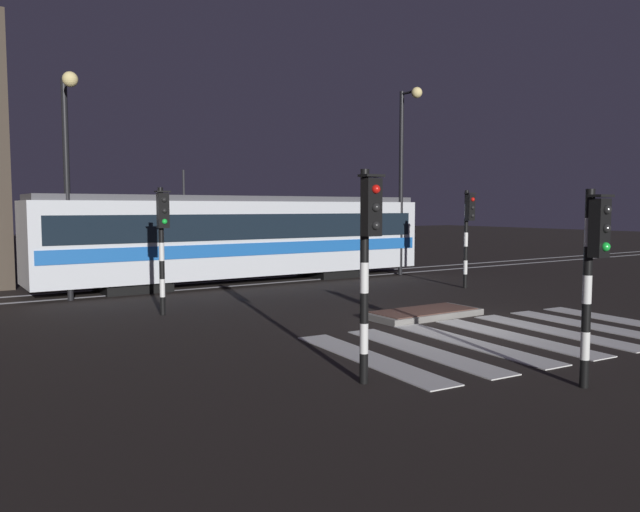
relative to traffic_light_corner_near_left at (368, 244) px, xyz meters
name	(u,v)px	position (x,y,z in m)	size (l,w,h in m)	color
ground_plane	(460,325)	(4.90, 2.70, -2.27)	(120.00, 120.00, 0.00)	black
rail_near	(267,283)	(4.90, 12.43, -2.26)	(80.00, 0.12, 0.03)	#59595E
rail_far	(249,279)	(4.90, 13.87, -2.26)	(80.00, 0.12, 0.03)	#59595E
crosswalk_zebra	(515,337)	(4.90, 1.06, -2.26)	(8.68, 5.04, 0.02)	silver
traffic_island	(423,313)	(4.98, 4.05, -2.18)	(3.07, 1.34, 0.18)	slate
traffic_light_corner_near_left	(368,244)	(0.00, 0.00, 0.00)	(0.36, 0.42, 3.44)	black
traffic_light_kerb_mid_left	(594,258)	(2.77, -2.10, -0.21)	(0.36, 0.42, 3.12)	black
traffic_light_corner_far_left	(162,231)	(-0.59, 7.95, -0.06)	(0.36, 0.42, 3.35)	black
traffic_light_corner_far_right	(468,224)	(10.14, 7.39, -0.01)	(0.36, 0.42, 3.43)	black
street_lamp_trackside_left	(68,158)	(-2.09, 11.81, 2.02)	(0.44, 1.21, 6.70)	black
street_lamp_trackside_right	(405,160)	(11.01, 11.73, 2.53)	(0.44, 1.21, 7.63)	black
tram	(242,237)	(4.25, 13.14, -0.52)	(15.16, 2.58, 4.15)	silver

